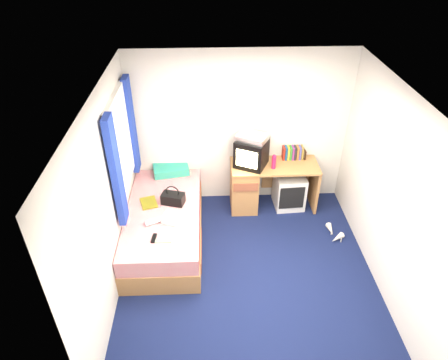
{
  "coord_description": "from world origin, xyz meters",
  "views": [
    {
      "loc": [
        -0.46,
        -3.56,
        3.89
      ],
      "look_at": [
        -0.28,
        0.7,
        0.99
      ],
      "focal_mm": 32.0,
      "sensor_mm": 36.0,
      "label": 1
    }
  ],
  "objects_px": {
    "desk": "(255,184)",
    "storage_cube": "(289,190)",
    "water_bottle": "(153,222)",
    "vcr": "(252,137)",
    "handbag": "(173,198)",
    "remote_control": "(154,238)",
    "aerosol_can": "(263,157)",
    "magazine": "(149,203)",
    "crt_tv": "(251,153)",
    "picture_frame": "(304,154)",
    "pink_water_bottle": "(274,162)",
    "towel": "(174,218)",
    "colour_swatch_fan": "(162,241)",
    "pillow": "(171,169)",
    "white_heels": "(334,234)",
    "bed": "(165,225)"
  },
  "relations": [
    {
      "from": "magazine",
      "to": "crt_tv",
      "type": "bearing_deg",
      "value": 22.13
    },
    {
      "from": "water_bottle",
      "to": "vcr",
      "type": "bearing_deg",
      "value": 37.32
    },
    {
      "from": "pink_water_bottle",
      "to": "towel",
      "type": "xyz_separation_m",
      "value": [
        -1.41,
        -0.89,
        -0.26
      ]
    },
    {
      "from": "vcr",
      "to": "pink_water_bottle",
      "type": "distance_m",
      "value": 0.49
    },
    {
      "from": "remote_control",
      "to": "aerosol_can",
      "type": "bearing_deg",
      "value": 48.58
    },
    {
      "from": "picture_frame",
      "to": "pink_water_bottle",
      "type": "relative_size",
      "value": 0.7
    },
    {
      "from": "crt_tv",
      "to": "picture_frame",
      "type": "relative_size",
      "value": 3.93
    },
    {
      "from": "aerosol_can",
      "to": "pink_water_bottle",
      "type": "bearing_deg",
      "value": -49.97
    },
    {
      "from": "vcr",
      "to": "colour_swatch_fan",
      "type": "xyz_separation_m",
      "value": [
        -1.21,
        -1.37,
        -0.67
      ]
    },
    {
      "from": "pillow",
      "to": "colour_swatch_fan",
      "type": "relative_size",
      "value": 2.39
    },
    {
      "from": "remote_control",
      "to": "towel",
      "type": "bearing_deg",
      "value": 62.21
    },
    {
      "from": "handbag",
      "to": "water_bottle",
      "type": "relative_size",
      "value": 1.69
    },
    {
      "from": "storage_cube",
      "to": "bed",
      "type": "bearing_deg",
      "value": -162.41
    },
    {
      "from": "remote_control",
      "to": "white_heels",
      "type": "relative_size",
      "value": 0.41
    },
    {
      "from": "vcr",
      "to": "towel",
      "type": "bearing_deg",
      "value": -109.09
    },
    {
      "from": "storage_cube",
      "to": "colour_swatch_fan",
      "type": "distance_m",
      "value": 2.29
    },
    {
      "from": "handbag",
      "to": "white_heels",
      "type": "xyz_separation_m",
      "value": [
        2.27,
        -0.17,
        -0.58
      ]
    },
    {
      "from": "storage_cube",
      "to": "aerosol_can",
      "type": "bearing_deg",
      "value": 165.43
    },
    {
      "from": "crt_tv",
      "to": "vcr",
      "type": "bearing_deg",
      "value": 90.0
    },
    {
      "from": "pillow",
      "to": "white_heels",
      "type": "relative_size",
      "value": 1.33
    },
    {
      "from": "pillow",
      "to": "aerosol_can",
      "type": "height_order",
      "value": "aerosol_can"
    },
    {
      "from": "handbag",
      "to": "colour_swatch_fan",
      "type": "relative_size",
      "value": 1.54
    },
    {
      "from": "vcr",
      "to": "towel",
      "type": "relative_size",
      "value": 1.57
    },
    {
      "from": "water_bottle",
      "to": "colour_swatch_fan",
      "type": "height_order",
      "value": "water_bottle"
    },
    {
      "from": "vcr",
      "to": "water_bottle",
      "type": "height_order",
      "value": "vcr"
    },
    {
      "from": "storage_cube",
      "to": "picture_frame",
      "type": "height_order",
      "value": "picture_frame"
    },
    {
      "from": "desk",
      "to": "storage_cube",
      "type": "distance_m",
      "value": 0.55
    },
    {
      "from": "magazine",
      "to": "desk",
      "type": "bearing_deg",
      "value": 21.08
    },
    {
      "from": "pillow",
      "to": "towel",
      "type": "relative_size",
      "value": 1.95
    },
    {
      "from": "bed",
      "to": "pillow",
      "type": "distance_m",
      "value": 0.97
    },
    {
      "from": "pillow",
      "to": "vcr",
      "type": "bearing_deg",
      "value": -8.04
    },
    {
      "from": "bed",
      "to": "vcr",
      "type": "relative_size",
      "value": 4.75
    },
    {
      "from": "crt_tv",
      "to": "aerosol_can",
      "type": "height_order",
      "value": "crt_tv"
    },
    {
      "from": "towel",
      "to": "water_bottle",
      "type": "relative_size",
      "value": 1.35
    },
    {
      "from": "desk",
      "to": "white_heels",
      "type": "bearing_deg",
      "value": -36.14
    },
    {
      "from": "storage_cube",
      "to": "handbag",
      "type": "height_order",
      "value": "handbag"
    },
    {
      "from": "colour_swatch_fan",
      "to": "remote_control",
      "type": "xyz_separation_m",
      "value": [
        -0.11,
        0.05,
        0.0
      ]
    },
    {
      "from": "white_heels",
      "to": "crt_tv",
      "type": "bearing_deg",
      "value": 145.85
    },
    {
      "from": "desk",
      "to": "pink_water_bottle",
      "type": "height_order",
      "value": "pink_water_bottle"
    },
    {
      "from": "storage_cube",
      "to": "colour_swatch_fan",
      "type": "xyz_separation_m",
      "value": [
        -1.82,
        -1.36,
        0.27
      ]
    },
    {
      "from": "crt_tv",
      "to": "picture_frame",
      "type": "distance_m",
      "value": 0.85
    },
    {
      "from": "storage_cube",
      "to": "picture_frame",
      "type": "distance_m",
      "value": 0.61
    },
    {
      "from": "desk",
      "to": "handbag",
      "type": "relative_size",
      "value": 3.84
    },
    {
      "from": "magazine",
      "to": "colour_swatch_fan",
      "type": "height_order",
      "value": "magazine"
    },
    {
      "from": "crt_tv",
      "to": "aerosol_can",
      "type": "relative_size",
      "value": 3.32
    },
    {
      "from": "pink_water_bottle",
      "to": "water_bottle",
      "type": "xyz_separation_m",
      "value": [
        -1.68,
        -0.93,
        -0.27
      ]
    },
    {
      "from": "storage_cube",
      "to": "magazine",
      "type": "xyz_separation_m",
      "value": [
        -2.07,
        -0.58,
        0.27
      ]
    },
    {
      "from": "magazine",
      "to": "aerosol_can",
      "type": "bearing_deg",
      "value": 22.08
    },
    {
      "from": "remote_control",
      "to": "desk",
      "type": "bearing_deg",
      "value": 49.04
    },
    {
      "from": "pink_water_bottle",
      "to": "picture_frame",
      "type": "bearing_deg",
      "value": 27.36
    }
  ]
}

